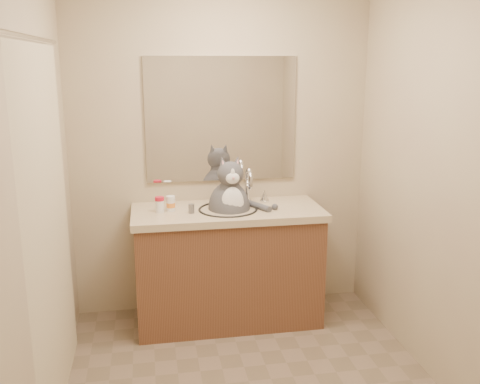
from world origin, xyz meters
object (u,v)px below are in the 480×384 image
cat (230,205)px  pill_bottle_orange (171,204)px  grey_canister (191,209)px  pill_bottle_redcap (160,205)px

cat → pill_bottle_orange: (-0.41, 0.02, 0.02)m
grey_canister → pill_bottle_orange: bearing=148.1°
cat → pill_bottle_orange: 0.41m
pill_bottle_redcap → pill_bottle_orange: size_ratio=1.03×
cat → pill_bottle_redcap: (-0.49, -0.00, 0.02)m
cat → pill_bottle_redcap: bearing=177.0°
pill_bottle_orange → grey_canister: pill_bottle_orange is taller
pill_bottle_orange → grey_canister: size_ratio=1.65×
pill_bottle_orange → grey_canister: (0.14, -0.08, -0.02)m
grey_canister → cat: bearing=12.6°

